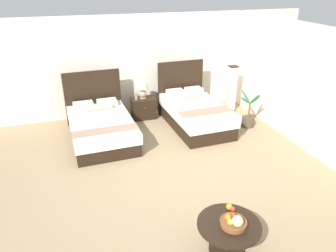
% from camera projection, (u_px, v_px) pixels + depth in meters
% --- Properties ---
extents(ground_plane, '(9.47, 10.18, 0.02)m').
position_uv_depth(ground_plane, '(176.00, 174.00, 5.98)').
color(ground_plane, '#9B815E').
extents(wall_back, '(9.47, 0.12, 2.50)m').
position_uv_depth(wall_back, '(135.00, 65.00, 8.29)').
color(wall_back, silver).
rests_on(wall_back, ground).
extents(wall_side_right, '(0.12, 5.78, 2.50)m').
position_uv_depth(wall_side_right, '(306.00, 88.00, 6.61)').
color(wall_side_right, silver).
rests_on(wall_side_right, ground).
extents(bed_near_window, '(1.40, 2.17, 1.30)m').
position_uv_depth(bed_near_window, '(101.00, 126.00, 7.18)').
color(bed_near_window, black).
rests_on(bed_near_window, ground).
extents(bed_near_corner, '(1.27, 2.12, 1.38)m').
position_uv_depth(bed_near_corner, '(195.00, 113.00, 7.77)').
color(bed_near_corner, black).
rests_on(bed_near_corner, ground).
extents(nightstand, '(0.59, 0.44, 0.53)m').
position_uv_depth(nightstand, '(143.00, 108.00, 8.24)').
color(nightstand, black).
rests_on(nightstand, ground).
extents(table_lamp, '(0.27, 0.27, 0.41)m').
position_uv_depth(table_lamp, '(142.00, 89.00, 8.04)').
color(table_lamp, tan).
rests_on(table_lamp, nightstand).
extents(vase, '(0.08, 0.08, 0.15)m').
position_uv_depth(vase, '(136.00, 97.00, 8.01)').
color(vase, '#92755F').
rests_on(vase, nightstand).
extents(coffee_table, '(0.83, 0.83, 0.44)m').
position_uv_depth(coffee_table, '(228.00, 231.00, 4.18)').
color(coffee_table, black).
rests_on(coffee_table, ground).
extents(fruit_bowl, '(0.35, 0.35, 0.20)m').
position_uv_depth(fruit_bowl, '(234.00, 222.00, 4.07)').
color(fruit_bowl, brown).
rests_on(fruit_bowl, coffee_table).
extents(loose_apple, '(0.07, 0.07, 0.07)m').
position_uv_depth(loose_apple, '(233.00, 209.00, 4.34)').
color(loose_apple, '#B93B28').
rests_on(loose_apple, coffee_table).
extents(loose_orange, '(0.09, 0.09, 0.09)m').
position_uv_depth(loose_orange, '(229.00, 207.00, 4.37)').
color(loose_orange, orange).
rests_on(loose_orange, coffee_table).
extents(floor_lamp_corner, '(0.23, 0.23, 1.24)m').
position_uv_depth(floor_lamp_corner, '(232.00, 89.00, 8.55)').
color(floor_lamp_corner, '#2E1E18').
rests_on(floor_lamp_corner, ground).
extents(potted_palm, '(0.53, 0.65, 0.92)m').
position_uv_depth(potted_palm, '(248.00, 117.00, 7.77)').
color(potted_palm, '#453B2D').
rests_on(potted_palm, ground).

